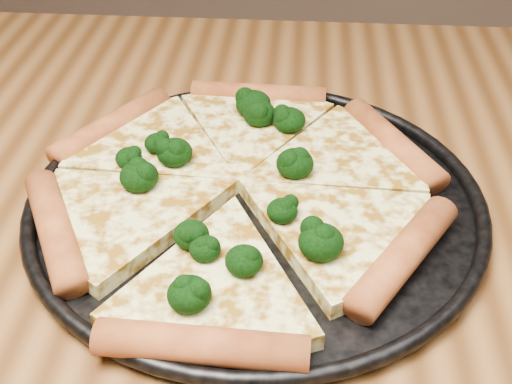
{
  "coord_description": "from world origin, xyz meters",
  "views": [
    {
      "loc": [
        0.14,
        -0.42,
        1.11
      ],
      "look_at": [
        0.11,
        0.03,
        0.77
      ],
      "focal_mm": 46.45,
      "sensor_mm": 36.0,
      "label": 1
    }
  ],
  "objects": [
    {
      "name": "dining_table",
      "position": [
        0.0,
        0.0,
        0.66
      ],
      "size": [
        1.2,
        0.9,
        0.75
      ],
      "color": "brown",
      "rests_on": "ground"
    },
    {
      "name": "pizza_pan",
      "position": [
        0.11,
        0.03,
        0.76
      ],
      "size": [
        0.4,
        0.4,
        0.02
      ],
      "color": "black",
      "rests_on": "dining_table"
    },
    {
      "name": "broccoli_florets",
      "position": [
        0.09,
        0.04,
        0.78
      ],
      "size": [
        0.2,
        0.3,
        0.03
      ],
      "color": "black",
      "rests_on": "pizza"
    },
    {
      "name": "pizza",
      "position": [
        0.09,
        0.04,
        0.77
      ],
      "size": [
        0.37,
        0.37,
        0.03
      ],
      "rotation": [
        0.0,
        0.0,
        -0.04
      ],
      "color": "#FFF89C",
      "rests_on": "pizza_pan"
    }
  ]
}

